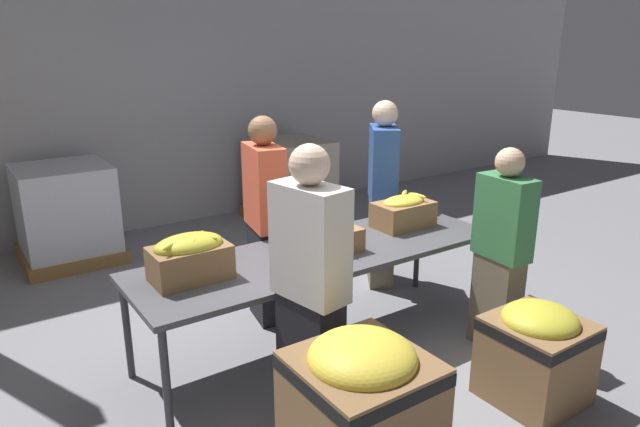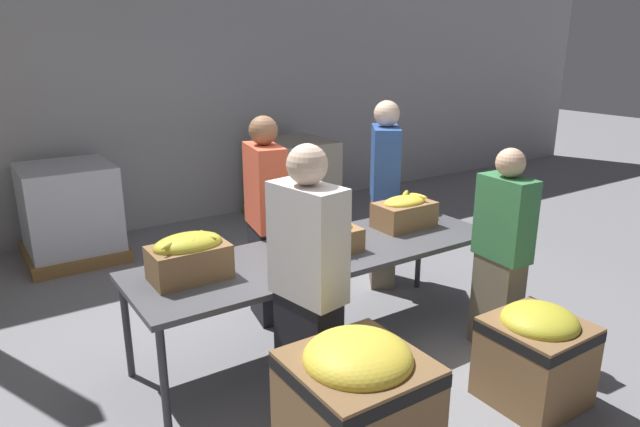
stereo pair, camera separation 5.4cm
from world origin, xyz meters
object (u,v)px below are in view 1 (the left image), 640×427
object	(u,v)px
banana_box_1	(330,236)
volunteer_1	(501,252)
pallet_stack_0	(290,181)
sorting_table	(322,257)
volunteer_0	(382,196)
donation_bin_1	(536,350)
banana_box_2	(403,211)
donation_bin_0	(361,413)
banana_box_0	(190,257)
pallet_stack_1	(67,214)
volunteer_2	(265,222)
volunteer_3	(310,290)

from	to	relation	value
banana_box_1	volunteer_1	distance (m)	1.26
banana_box_1	pallet_stack_0	world-z (taller)	pallet_stack_0
sorting_table	banana_box_1	distance (m)	0.17
sorting_table	volunteer_0	world-z (taller)	volunteer_0
volunteer_0	pallet_stack_0	xyz separation A→B (m)	(0.35, 2.24, -0.36)
sorting_table	donation_bin_1	xyz separation A→B (m)	(0.75, -1.34, -0.37)
banana_box_2	donation_bin_0	xyz separation A→B (m)	(-1.57, -1.44, -0.42)
banana_box_2	donation_bin_0	bearing A→B (deg)	-137.49
donation_bin_1	banana_box_0	bearing A→B (deg)	141.14
volunteer_0	pallet_stack_0	bearing A→B (deg)	-154.18
donation_bin_1	pallet_stack_1	bearing A→B (deg)	114.30
banana_box_2	volunteer_0	distance (m)	0.63
volunteer_0	pallet_stack_1	world-z (taller)	volunteer_0
volunteer_2	donation_bin_1	xyz separation A→B (m)	(0.87, -1.97, -0.49)
sorting_table	pallet_stack_0	xyz separation A→B (m)	(1.49, 2.90, -0.22)
pallet_stack_1	banana_box_2	bearing A→B (deg)	-54.13
banana_box_1	banana_box_2	xyz separation A→B (m)	(0.83, 0.13, 0.01)
volunteer_0	volunteer_2	distance (m)	1.26
sorting_table	donation_bin_1	size ratio (longest dim) A/B	4.23
volunteer_0	banana_box_1	bearing A→B (deg)	-22.78
sorting_table	volunteer_2	distance (m)	0.65
volunteer_0	volunteer_1	bearing A→B (deg)	32.08
donation_bin_1	pallet_stack_1	xyz separation A→B (m)	(-1.95, 4.31, 0.15)
banana_box_1	pallet_stack_0	xyz separation A→B (m)	(1.44, 2.93, -0.38)
volunteer_0	pallet_stack_1	distance (m)	3.31
banana_box_1	volunteer_0	world-z (taller)	volunteer_0
sorting_table	donation_bin_0	xyz separation A→B (m)	(-0.68, -1.34, -0.25)
banana_box_2	pallet_stack_0	size ratio (longest dim) A/B	0.47
sorting_table	banana_box_0	bearing A→B (deg)	176.56
volunteer_2	pallet_stack_0	xyz separation A→B (m)	(1.61, 2.27, -0.34)
banana_box_0	pallet_stack_1	bearing A→B (deg)	94.17
pallet_stack_0	banana_box_0	bearing A→B (deg)	-131.06
volunteer_2	banana_box_1	bearing A→B (deg)	25.27
volunteer_3	donation_bin_0	xyz separation A→B (m)	(-0.14, -0.67, -0.38)
volunteer_1	banana_box_1	bearing A→B (deg)	58.59
volunteer_1	volunteer_2	bearing A→B (deg)	44.60
volunteer_1	pallet_stack_0	xyz separation A→B (m)	(0.42, 3.65, -0.26)
volunteer_1	pallet_stack_1	distance (m)	4.37
donation_bin_0	pallet_stack_0	world-z (taller)	pallet_stack_0
volunteer_2	pallet_stack_0	size ratio (longest dim) A/B	1.66
volunteer_2	pallet_stack_0	distance (m)	2.81
volunteer_0	volunteer_2	xyz separation A→B (m)	(-1.26, -0.04, -0.02)
volunteer_0	volunteer_1	distance (m)	1.42
volunteer_0	volunteer_2	world-z (taller)	volunteer_0
banana_box_2	volunteer_2	bearing A→B (deg)	152.01
volunteer_1	pallet_stack_0	bearing A→B (deg)	-2.75
donation_bin_0	pallet_stack_1	xyz separation A→B (m)	(-0.51, 4.31, 0.02)
volunteer_1	banana_box_0	bearing A→B (deg)	72.27
banana_box_1	pallet_stack_0	size ratio (longest dim) A/B	0.41
volunteer_0	donation_bin_0	distance (m)	2.74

